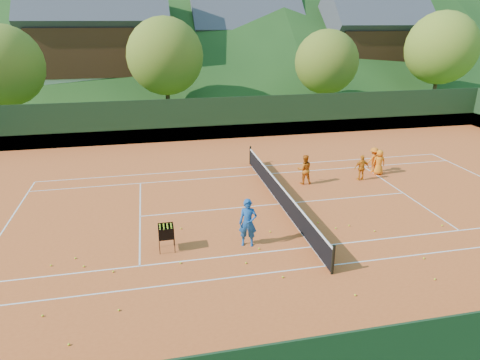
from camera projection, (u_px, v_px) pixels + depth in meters
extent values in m
plane|color=#32551A|center=(280.00, 204.00, 20.01)|extent=(400.00, 400.00, 0.00)
cube|color=#C95320|center=(280.00, 204.00, 20.00)|extent=(40.00, 24.00, 0.02)
imported|color=#164B94|center=(248.00, 223.00, 16.05)|extent=(0.79, 0.63, 1.88)
imported|color=#D06212|center=(304.00, 169.00, 22.21)|extent=(0.82, 0.67, 1.57)
imported|color=orange|center=(362.00, 168.00, 22.73)|extent=(0.82, 0.35, 1.39)
imported|color=orange|center=(379.00, 162.00, 23.56)|extent=(0.75, 0.56, 1.41)
imported|color=orange|center=(374.00, 160.00, 23.94)|extent=(1.02, 0.74, 1.43)
sphere|color=#CAE325|center=(442.00, 225.00, 17.85)|extent=(0.07, 0.07, 0.07)
sphere|color=#CAE325|center=(246.00, 263.00, 15.11)|extent=(0.07, 0.07, 0.07)
sphere|color=#CAE325|center=(51.00, 265.00, 14.96)|extent=(0.07, 0.07, 0.07)
sphere|color=#CAE325|center=(181.00, 228.00, 17.59)|extent=(0.07, 0.07, 0.07)
sphere|color=#CAE325|center=(250.00, 220.00, 18.34)|extent=(0.07, 0.07, 0.07)
sphere|color=#CAE325|center=(119.00, 310.00, 12.67)|extent=(0.07, 0.07, 0.07)
sphere|color=#CAE325|center=(247.00, 214.00, 18.85)|extent=(0.07, 0.07, 0.07)
sphere|color=#CAE325|center=(270.00, 232.00, 17.33)|extent=(0.07, 0.07, 0.07)
sphere|color=#CAE325|center=(295.00, 351.00, 11.10)|extent=(0.07, 0.07, 0.07)
sphere|color=#CAE325|center=(355.00, 295.00, 13.35)|extent=(0.07, 0.07, 0.07)
sphere|color=#CAE325|center=(259.00, 249.00, 16.05)|extent=(0.07, 0.07, 0.07)
sphere|color=#CAE325|center=(75.00, 258.00, 15.41)|extent=(0.07, 0.07, 0.07)
sphere|color=#CAE325|center=(113.00, 271.00, 14.60)|extent=(0.07, 0.07, 0.07)
sphere|color=#CAE325|center=(318.00, 223.00, 18.10)|extent=(0.07, 0.07, 0.07)
sphere|color=#CAE325|center=(283.00, 277.00, 14.28)|extent=(0.07, 0.07, 0.07)
sphere|color=#CAE325|center=(336.00, 228.00, 17.61)|extent=(0.07, 0.07, 0.07)
sphere|color=#CAE325|center=(69.00, 344.00, 11.33)|extent=(0.07, 0.07, 0.07)
sphere|color=#CAE325|center=(435.00, 279.00, 14.17)|extent=(0.07, 0.07, 0.07)
sphere|color=#CAE325|center=(424.00, 258.00, 15.41)|extent=(0.07, 0.07, 0.07)
sphere|color=#CAE325|center=(84.00, 266.00, 14.90)|extent=(0.07, 0.07, 0.07)
sphere|color=#CAE325|center=(375.00, 231.00, 17.37)|extent=(0.07, 0.07, 0.07)
sphere|color=#CAE325|center=(42.00, 316.00, 12.42)|extent=(0.07, 0.07, 0.07)
sphere|color=#CAE325|center=(349.00, 226.00, 17.84)|extent=(0.07, 0.07, 0.07)
sphere|color=#CAE325|center=(180.00, 263.00, 15.11)|extent=(0.07, 0.07, 0.07)
sphere|color=#CAE325|center=(245.00, 228.00, 17.59)|extent=(0.07, 0.07, 0.07)
cube|color=white|center=(4.00, 228.00, 17.66)|extent=(0.06, 10.97, 0.00)
cube|color=white|center=(326.00, 266.00, 14.98)|extent=(23.77, 0.06, 0.00)
cube|color=white|center=(252.00, 167.00, 25.01)|extent=(23.77, 0.06, 0.00)
cube|color=white|center=(312.00, 247.00, 16.23)|extent=(23.77, 0.06, 0.00)
cube|color=silver|center=(258.00, 175.00, 23.76)|extent=(23.77, 0.06, 0.00)
cube|color=silver|center=(140.00, 216.00, 18.74)|extent=(0.06, 8.23, 0.00)
cube|color=silver|center=(403.00, 193.00, 21.26)|extent=(0.06, 8.23, 0.00)
cube|color=white|center=(280.00, 204.00, 20.00)|extent=(12.80, 0.06, 0.00)
cube|color=white|center=(280.00, 204.00, 20.00)|extent=(0.06, 10.97, 0.00)
cube|color=black|center=(280.00, 195.00, 19.84)|extent=(0.03, 11.97, 0.90)
cube|color=white|center=(281.00, 186.00, 19.67)|extent=(0.05, 11.97, 0.06)
cylinder|color=black|center=(333.00, 260.00, 14.33)|extent=(0.10, 0.10, 1.10)
cylinder|color=black|center=(250.00, 155.00, 25.28)|extent=(0.10, 0.10, 1.10)
cube|color=black|center=(231.00, 118.00, 30.44)|extent=(40.00, 0.05, 3.00)
cube|color=#185422|center=(231.00, 132.00, 30.79)|extent=(40.40, 0.05, 1.00)
cylinder|color=black|center=(160.00, 248.00, 15.64)|extent=(0.02, 0.02, 0.55)
cylinder|color=black|center=(175.00, 246.00, 15.74)|extent=(0.02, 0.02, 0.55)
cylinder|color=black|center=(159.00, 240.00, 16.14)|extent=(0.02, 0.02, 0.55)
cylinder|color=black|center=(174.00, 239.00, 16.25)|extent=(0.02, 0.02, 0.55)
cube|color=black|center=(166.00, 237.00, 15.84)|extent=(0.55, 0.55, 0.02)
cube|color=black|center=(166.00, 235.00, 15.51)|extent=(0.55, 0.02, 0.45)
cube|color=black|center=(166.00, 228.00, 16.02)|extent=(0.55, 0.02, 0.45)
cube|color=black|center=(158.00, 232.00, 15.71)|extent=(0.02, 0.55, 0.45)
cube|color=black|center=(174.00, 231.00, 15.82)|extent=(0.02, 0.55, 0.45)
sphere|color=#CCE526|center=(160.00, 230.00, 15.47)|extent=(0.07, 0.07, 0.07)
sphere|color=#CCE526|center=(160.00, 228.00, 15.59)|extent=(0.07, 0.07, 0.07)
sphere|color=#CCE526|center=(160.00, 226.00, 15.72)|extent=(0.07, 0.07, 0.07)
sphere|color=#CCE526|center=(160.00, 225.00, 15.84)|extent=(0.07, 0.07, 0.07)
sphere|color=#CCE526|center=(164.00, 229.00, 15.50)|extent=(0.07, 0.07, 0.07)
sphere|color=#CCE526|center=(164.00, 228.00, 15.62)|extent=(0.07, 0.07, 0.07)
sphere|color=#CCE526|center=(164.00, 226.00, 15.75)|extent=(0.07, 0.07, 0.07)
sphere|color=#CCE526|center=(164.00, 224.00, 15.87)|extent=(0.07, 0.07, 0.07)
sphere|color=#CCE526|center=(168.00, 229.00, 15.52)|extent=(0.07, 0.07, 0.07)
sphere|color=#CCE526|center=(168.00, 227.00, 15.65)|extent=(0.07, 0.07, 0.07)
sphere|color=#CCE526|center=(167.00, 226.00, 15.77)|extent=(0.07, 0.07, 0.07)
sphere|color=#CCE526|center=(167.00, 224.00, 15.90)|extent=(0.07, 0.07, 0.07)
sphere|color=#CCE526|center=(172.00, 229.00, 15.55)|extent=(0.07, 0.07, 0.07)
sphere|color=#CCE526|center=(171.00, 227.00, 15.67)|extent=(0.07, 0.07, 0.07)
sphere|color=#CCE526|center=(171.00, 225.00, 15.80)|extent=(0.07, 0.07, 0.07)
sphere|color=#CCE526|center=(171.00, 224.00, 15.92)|extent=(0.07, 0.07, 0.07)
cube|color=beige|center=(105.00, 87.00, 44.96)|extent=(12.00, 9.00, 2.88)
cube|color=#3A1E0F|center=(101.00, 50.00, 43.66)|extent=(12.24, 9.18, 4.48)
cube|color=#3E3F46|center=(98.00, 21.00, 42.65)|extent=(13.80, 9.93, 9.93)
cube|color=beige|center=(245.00, 79.00, 51.83)|extent=(11.00, 8.00, 2.52)
cube|color=#381F0F|center=(245.00, 52.00, 50.69)|extent=(11.22, 8.16, 3.92)
cube|color=#404047|center=(245.00, 29.00, 49.78)|extent=(12.65, 8.82, 8.82)
cube|color=beige|center=(367.00, 79.00, 50.89)|extent=(10.00, 8.00, 2.70)
cube|color=#331B0E|center=(370.00, 49.00, 49.67)|extent=(10.20, 8.16, 4.20)
cube|color=#414148|center=(372.00, 25.00, 48.71)|extent=(11.50, 8.82, 8.82)
cylinder|color=#3F2719|center=(12.00, 113.00, 32.84)|extent=(0.36, 0.36, 2.70)
sphere|color=#4A6E1D|center=(3.00, 66.00, 31.59)|extent=(6.00, 6.00, 6.00)
cylinder|color=#3E2A19|center=(168.00, 101.00, 37.00)|extent=(0.36, 0.36, 2.88)
sphere|color=#4D6F1D|center=(165.00, 56.00, 35.67)|extent=(6.40, 6.40, 6.40)
cylinder|color=#402A19|center=(324.00, 99.00, 38.90)|extent=(0.36, 0.36, 2.52)
sphere|color=#4B6B1C|center=(327.00, 62.00, 37.73)|extent=(5.60, 5.60, 5.60)
cylinder|color=#3E2819|center=(434.00, 90.00, 42.08)|extent=(0.36, 0.36, 3.06)
sphere|color=#547B21|center=(441.00, 48.00, 40.66)|extent=(6.80, 6.80, 6.80)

